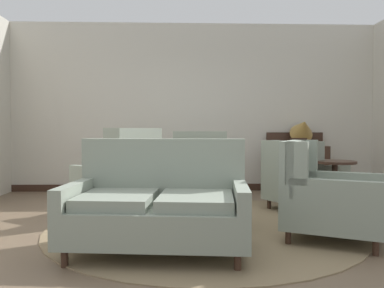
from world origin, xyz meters
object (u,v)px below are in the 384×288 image
Objects in this scene: porcelain_vase at (211,172)px; armchair_near_window at (325,198)px; coffee_table at (207,194)px; armchair_near_sideboard at (122,178)px; armchair_back_corner at (301,181)px; sideboard at (297,165)px; gramophone at (302,130)px; armchair_foreground_right at (200,173)px; settee at (158,207)px; side_table at (335,184)px.

porcelain_vase is 0.30× the size of armchair_near_window.
coffee_table is 0.70× the size of armchair_near_window.
armchair_back_corner is at bearing 121.93° from armchair_near_sideboard.
coffee_table is 2.88m from sideboard.
sideboard is 0.64m from gramophone.
armchair_back_corner is 1.72m from gramophone.
coffee_table is 1.30m from armchair_near_sideboard.
coffee_table is at bearing 88.55° from armchair_near_sideboard.
armchair_foreground_right is (1.07, 0.74, -0.01)m from armchair_near_sideboard.
porcelain_vase is at bearing 85.52° from armchair_near_window.
porcelain_vase is at bearing 65.73° from settee.
side_table is (0.26, -0.48, 0.02)m from armchair_back_corner.
settee is at bearing 80.64° from armchair_foreground_right.
gramophone is (1.81, 0.72, 0.66)m from armchair_foreground_right.
armchair_near_sideboard is (-0.56, 1.65, 0.05)m from settee.
armchair_near_window is at bearing 121.20° from armchair_foreground_right.
sideboard is at bearing 14.48° from armchair_near_window.
armchair_back_corner is 0.96× the size of armchair_near_window.
porcelain_vase is 0.31× the size of armchair_back_corner.
coffee_table is 1.14× the size of side_table.
settee reaches higher than coffee_table.
sideboard is (1.76, 0.81, 0.03)m from armchair_foreground_right.
coffee_table is 1.47m from armchair_foreground_right.
porcelain_vase is at bearing -127.20° from sideboard.
armchair_foreground_right is at bearing 90.22° from coffee_table.
settee is 2.85× the size of gramophone.
porcelain_vase is 2.81m from gramophone.
armchair_near_sideboard reaches higher than coffee_table.
gramophone reaches higher than armchair_near_window.
sideboard reaches higher than porcelain_vase.
coffee_table is 2.34× the size of porcelain_vase.
armchair_back_corner is at bearing 19.02° from armchair_near_window.
armchair_near_sideboard reaches higher than side_table.
armchair_near_sideboard reaches higher than settee.
sideboard is at bearing 52.80° from porcelain_vase.
side_table is at bearing 7.92° from coffee_table.
armchair_foreground_right reaches higher than sideboard.
armchair_back_corner reaches higher than porcelain_vase.
armchair_near_window is at bearing -102.15° from sideboard.
armchair_near_window is (1.64, 0.32, 0.01)m from settee.
armchair_near_window is 2.95m from sideboard.
armchair_back_corner is 1.57× the size of side_table.
settee is 2.43m from armchair_back_corner.
porcelain_vase is at bearing 91.35° from armchair_near_sideboard.
armchair_foreground_right is at bearing 92.36° from porcelain_vase.
settee is at bearing 51.64° from armchair_near_sideboard.
armchair_near_sideboard is (-1.12, 0.69, -0.15)m from porcelain_vase.
settee is 1.75m from armchair_near_sideboard.
side_table is at bearing 144.00° from armchair_foreground_right.
side_table is at bearing -96.95° from gramophone.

